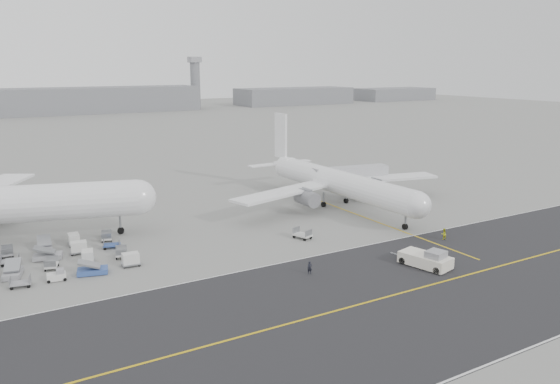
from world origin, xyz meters
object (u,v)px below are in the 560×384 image
pushback_tug (426,259)px  ground_crew_b (444,234)px  airliner_b (336,182)px  jet_bridge (351,175)px  control_tower (195,81)px  ground_crew_a (310,268)px

pushback_tug → ground_crew_b: pushback_tug is taller
airliner_b → pushback_tug: airliner_b is taller
jet_bridge → airliner_b: bearing=-139.4°
airliner_b → ground_crew_b: (1.95, -25.51, -3.75)m
control_tower → ground_crew_b: size_ratio=17.56×
airliner_b → ground_crew_a: size_ratio=27.45×
airliner_b → pushback_tug: 34.06m
control_tower → ground_crew_b: (-67.45, -270.95, -15.36)m
jet_bridge → control_tower: bearing=85.2°
airliner_b → ground_crew_a: 36.17m
control_tower → ground_crew_a: size_ratio=18.42×
airliner_b → ground_crew_b: bearing=-87.1°
control_tower → ground_crew_a: (-93.10, -272.50, -15.41)m
ground_crew_b → ground_crew_a: bearing=12.7°
pushback_tug → ground_crew_a: 15.89m
jet_bridge → ground_crew_b: 30.10m
pushback_tug → jet_bridge: bearing=53.2°
airliner_b → control_tower: bearing=72.7°
airliner_b → jet_bridge: 7.78m
ground_crew_a → pushback_tug: bearing=0.8°
control_tower → jet_bridge: 249.74m
airliner_b → ground_crew_b: size_ratio=26.18×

